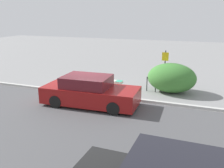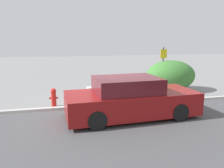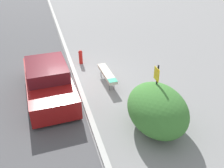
% 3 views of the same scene
% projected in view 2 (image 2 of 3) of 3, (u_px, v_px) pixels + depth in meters
% --- Properties ---
extents(ground_plane, '(60.00, 60.00, 0.00)m').
position_uv_depth(ground_plane, '(104.00, 107.00, 8.85)').
color(ground_plane, gray).
extents(curb, '(60.00, 0.20, 0.13)m').
position_uv_depth(curb, '(104.00, 106.00, 8.84)').
color(curb, '#B7B7B2').
rests_on(curb, ground_plane).
extents(bench, '(1.96, 0.45, 0.57)m').
position_uv_depth(bench, '(108.00, 88.00, 10.15)').
color(bench, '#515156').
rests_on(bench, ground_plane).
extents(bike_rack, '(0.55, 0.08, 0.83)m').
position_uv_depth(bike_rack, '(154.00, 83.00, 11.17)').
color(bike_rack, black).
rests_on(bike_rack, ground_plane).
extents(sign_post, '(0.36, 0.08, 2.30)m').
position_uv_depth(sign_post, '(163.00, 65.00, 11.52)').
color(sign_post, black).
rests_on(sign_post, ground_plane).
extents(fire_hydrant, '(0.36, 0.22, 0.77)m').
position_uv_depth(fire_hydrant, '(54.00, 97.00, 8.85)').
color(fire_hydrant, red).
rests_on(fire_hydrant, ground_plane).
extents(shrub_hedge, '(2.67, 1.99, 1.63)m').
position_uv_depth(shrub_hedge, '(171.00, 76.00, 11.64)').
color(shrub_hedge, '#3D7A33').
rests_on(shrub_hedge, ground_plane).
extents(parked_car_near, '(4.63, 2.03, 1.42)m').
position_uv_depth(parked_car_near, '(130.00, 99.00, 7.62)').
color(parked_car_near, black).
rests_on(parked_car_near, ground_plane).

